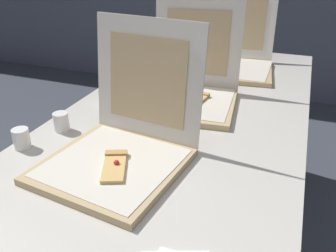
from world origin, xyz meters
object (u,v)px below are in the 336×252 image
Objects in this scene: cup_white_near_center at (61,122)px; cup_white_mid at (105,97)px; cup_white_far at (153,75)px; cup_white_near_left at (21,139)px; table at (178,132)px; pizza_box_back at (235,59)px; pizza_box_front at (121,145)px; pizza_box_middle at (190,89)px.

cup_white_near_center is 0.25m from cup_white_mid.
cup_white_mid is (0.03, 0.25, 0.00)m from cup_white_near_center.
cup_white_far is (0.11, 0.57, 0.00)m from cup_white_near_center.
cup_white_mid is at bearing 78.49° from cup_white_near_left.
pizza_box_back is at bearing 84.11° from table.
cup_white_mid is (-0.07, -0.32, 0.00)m from cup_white_far.
cup_white_far is at bearing -140.41° from pizza_box_back.
cup_white_mid is (-0.26, 0.36, -0.02)m from pizza_box_front.
table is 3.99× the size of pizza_box_back.
cup_white_near_center is 1.00× the size of cup_white_far.
pizza_box_middle is 0.85× the size of pizza_box_back.
cup_white_near_center is 0.15m from cup_white_near_left.
pizza_box_back is (0.09, 0.50, -0.00)m from pizza_box_middle.
pizza_box_middle is 0.29m from cup_white_far.
pizza_box_middle is 0.68m from cup_white_near_left.
pizza_box_back is 8.15× the size of cup_white_near_center.
cup_white_near_left is (-0.48, -1.05, -0.02)m from pizza_box_back.
pizza_box_back reaches higher than table.
cup_white_near_center is at bearing -97.70° from cup_white_mid.
cup_white_far is (-0.23, 0.16, -0.02)m from pizza_box_middle.
pizza_box_middle reaches higher than cup_white_near_left.
pizza_box_middle is 0.53m from cup_white_near_center.
cup_white_near_left is (-0.34, -0.04, -0.02)m from pizza_box_front.
cup_white_near_center is 1.00× the size of cup_white_mid.
cup_white_near_center is at bearing 166.79° from pizza_box_front.
pizza_box_front reaches higher than cup_white_far.
table is at bearing -91.41° from pizza_box_middle.
cup_white_far reaches higher than table.
pizza_box_back is (0.07, 0.69, 0.10)m from table.
pizza_box_front is at bearing -20.36° from cup_white_near_center.
pizza_box_middle is (0.05, 0.52, 0.00)m from pizza_box_front.
pizza_box_middle reaches higher than cup_white_far.
table is 0.70m from pizza_box_back.
pizza_box_front is (-0.07, -0.32, 0.10)m from table.
pizza_box_middle reaches higher than cup_white_near_center.
pizza_box_back is at bearing 89.28° from pizza_box_front.
cup_white_near_center is (-0.29, 0.11, -0.02)m from pizza_box_front.
cup_white_near_center and cup_white_far have the same top height.
cup_white_far is at bearing 125.51° from table.
pizza_box_middle reaches higher than table.
cup_white_near_left is (-0.39, -0.55, -0.02)m from pizza_box_middle.
pizza_box_back reaches higher than cup_white_near_center.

